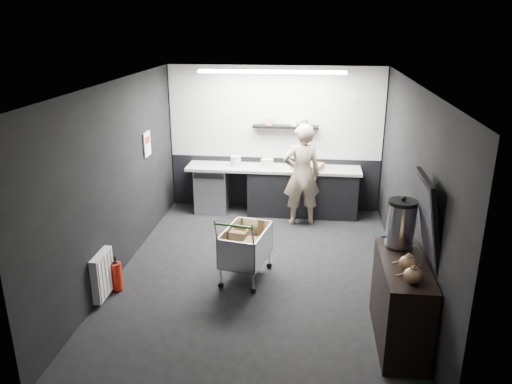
# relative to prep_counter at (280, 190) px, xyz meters

# --- Properties ---
(floor) EXTENTS (5.50, 5.50, 0.00)m
(floor) POSITION_rel_prep_counter_xyz_m (-0.14, -2.42, -0.46)
(floor) COLOR black
(floor) RESTS_ON ground
(ceiling) EXTENTS (5.50, 5.50, 0.00)m
(ceiling) POSITION_rel_prep_counter_xyz_m (-0.14, -2.42, 2.24)
(ceiling) COLOR white
(ceiling) RESTS_ON wall_back
(wall_back) EXTENTS (5.50, 0.00, 5.50)m
(wall_back) POSITION_rel_prep_counter_xyz_m (-0.14, 0.33, 0.89)
(wall_back) COLOR black
(wall_back) RESTS_ON floor
(wall_front) EXTENTS (5.50, 0.00, 5.50)m
(wall_front) POSITION_rel_prep_counter_xyz_m (-0.14, -5.17, 0.89)
(wall_front) COLOR black
(wall_front) RESTS_ON floor
(wall_left) EXTENTS (0.00, 5.50, 5.50)m
(wall_left) POSITION_rel_prep_counter_xyz_m (-2.14, -2.42, 0.89)
(wall_left) COLOR black
(wall_left) RESTS_ON floor
(wall_right) EXTENTS (0.00, 5.50, 5.50)m
(wall_right) POSITION_rel_prep_counter_xyz_m (1.86, -2.42, 0.89)
(wall_right) COLOR black
(wall_right) RESTS_ON floor
(kitchen_wall_panel) EXTENTS (3.95, 0.02, 1.70)m
(kitchen_wall_panel) POSITION_rel_prep_counter_xyz_m (-0.14, 0.31, 1.39)
(kitchen_wall_panel) COLOR beige
(kitchen_wall_panel) RESTS_ON wall_back
(dado_panel) EXTENTS (3.95, 0.02, 1.00)m
(dado_panel) POSITION_rel_prep_counter_xyz_m (-0.14, 0.31, 0.04)
(dado_panel) COLOR black
(dado_panel) RESTS_ON wall_back
(floating_shelf) EXTENTS (1.20, 0.22, 0.04)m
(floating_shelf) POSITION_rel_prep_counter_xyz_m (0.06, 0.20, 1.16)
(floating_shelf) COLOR black
(floating_shelf) RESTS_ON wall_back
(wall_clock) EXTENTS (0.20, 0.03, 0.20)m
(wall_clock) POSITION_rel_prep_counter_xyz_m (1.26, 0.30, 1.69)
(wall_clock) COLOR silver
(wall_clock) RESTS_ON wall_back
(poster) EXTENTS (0.02, 0.30, 0.40)m
(poster) POSITION_rel_prep_counter_xyz_m (-2.12, -1.12, 1.09)
(poster) COLOR white
(poster) RESTS_ON wall_left
(poster_red_band) EXTENTS (0.02, 0.22, 0.10)m
(poster_red_band) POSITION_rel_prep_counter_xyz_m (-2.11, -1.12, 1.16)
(poster_red_band) COLOR red
(poster_red_band) RESTS_ON poster
(radiator) EXTENTS (0.10, 0.50, 0.60)m
(radiator) POSITION_rel_prep_counter_xyz_m (-2.08, -3.32, -0.11)
(radiator) COLOR silver
(radiator) RESTS_ON wall_left
(ceiling_strip) EXTENTS (2.40, 0.20, 0.04)m
(ceiling_strip) POSITION_rel_prep_counter_xyz_m (-0.14, -0.57, 2.21)
(ceiling_strip) COLOR white
(ceiling_strip) RESTS_ON ceiling
(prep_counter) EXTENTS (3.20, 0.61, 0.90)m
(prep_counter) POSITION_rel_prep_counter_xyz_m (0.00, 0.00, 0.00)
(prep_counter) COLOR black
(prep_counter) RESTS_ON floor
(person) EXTENTS (0.75, 0.58, 1.81)m
(person) POSITION_rel_prep_counter_xyz_m (0.40, -0.45, 0.45)
(person) COLOR beige
(person) RESTS_ON floor
(shopping_cart) EXTENTS (0.71, 1.01, 1.00)m
(shopping_cart) POSITION_rel_prep_counter_xyz_m (-0.31, -2.56, 0.02)
(shopping_cart) COLOR silver
(shopping_cart) RESTS_ON floor
(sideboard) EXTENTS (0.56, 1.30, 1.95)m
(sideboard) POSITION_rel_prep_counter_xyz_m (1.61, -3.77, 0.16)
(sideboard) COLOR black
(sideboard) RESTS_ON floor
(fire_extinguisher) EXTENTS (0.15, 0.15, 0.48)m
(fire_extinguisher) POSITION_rel_prep_counter_xyz_m (-1.99, -3.10, -0.22)
(fire_extinguisher) COLOR red
(fire_extinguisher) RESTS_ON floor
(cardboard_box) EXTENTS (0.62, 0.55, 0.10)m
(cardboard_box) POSITION_rel_prep_counter_xyz_m (0.50, -0.05, 0.49)
(cardboard_box) COLOR #9E7954
(cardboard_box) RESTS_ON prep_counter
(pink_tub) EXTENTS (0.19, 0.19, 0.19)m
(pink_tub) POSITION_rel_prep_counter_xyz_m (-0.83, 0.00, 0.54)
(pink_tub) COLOR beige
(pink_tub) RESTS_ON prep_counter
(white_container) EXTENTS (0.22, 0.19, 0.17)m
(white_container) POSITION_rel_prep_counter_xyz_m (-0.24, -0.05, 0.53)
(white_container) COLOR silver
(white_container) RESTS_ON prep_counter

